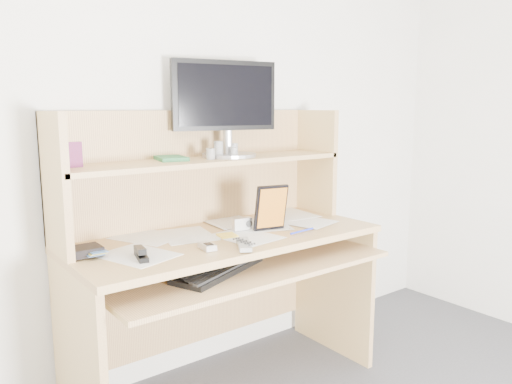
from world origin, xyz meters
TOP-DOWN VIEW (x-y plane):
  - back_wall at (0.00, 1.80)m, footprint 3.60×0.04m
  - desk at (0.00, 1.56)m, footprint 1.40×0.70m
  - paper_clutter at (0.00, 1.48)m, footprint 1.32×0.54m
  - keyboard at (-0.15, 1.32)m, footprint 0.48×0.32m
  - tv_remote at (-0.06, 1.26)m, footprint 0.13×0.18m
  - flip_phone at (-0.19, 1.33)m, footprint 0.06×0.09m
  - stapler at (-0.46, 1.38)m, footprint 0.07×0.13m
  - wallet at (-0.62, 1.54)m, footprint 0.13×0.10m
  - sticky_note_pad at (-0.02, 1.45)m, footprint 0.09×0.09m
  - digital_camera at (0.10, 1.50)m, footprint 0.09×0.05m
  - game_case at (0.19, 1.41)m, footprint 0.15×0.05m
  - blue_pen at (0.29, 1.30)m, footprint 0.15×0.02m
  - card_box at (-0.60, 1.65)m, footprint 0.07×0.03m
  - shelf_book at (-0.17, 1.67)m, footprint 0.15×0.19m
  - chip_stack_a at (0.11, 1.59)m, footprint 0.04×0.04m
  - chip_stack_b at (0.16, 1.66)m, footprint 0.05×0.05m
  - chip_stack_c at (-0.01, 1.59)m, footprint 0.04×0.04m
  - chip_stack_d at (0.06, 1.63)m, footprint 0.06×0.06m
  - monitor at (0.13, 1.67)m, footprint 0.52×0.26m

SIDE VIEW (x-z plane):
  - keyboard at x=-0.15m, z-range 0.65..0.68m
  - desk at x=0.00m, z-range 0.04..1.34m
  - paper_clutter at x=0.00m, z-range 0.75..0.76m
  - sticky_note_pad at x=-0.02m, z-range 0.75..0.76m
  - blue_pen at x=0.29m, z-range 0.76..0.76m
  - tv_remote at x=-0.06m, z-range 0.76..0.77m
  - flip_phone at x=-0.19m, z-range 0.76..0.78m
  - wallet at x=-0.62m, z-range 0.76..0.79m
  - stapler at x=-0.46m, z-range 0.76..0.80m
  - digital_camera at x=0.10m, z-range 0.76..0.81m
  - game_case at x=0.19m, z-range 0.76..0.97m
  - shelf_book at x=-0.17m, z-range 1.08..1.10m
  - chip_stack_a at x=0.11m, z-range 1.08..1.13m
  - chip_stack_c at x=-0.01m, z-range 1.08..1.13m
  - chip_stack_b at x=0.16m, z-range 1.08..1.14m
  - chip_stack_d at x=0.06m, z-range 1.08..1.16m
  - card_box at x=-0.60m, z-range 1.08..1.18m
  - back_wall at x=0.00m, z-range 0.00..2.50m
  - monitor at x=0.13m, z-range 1.10..1.55m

